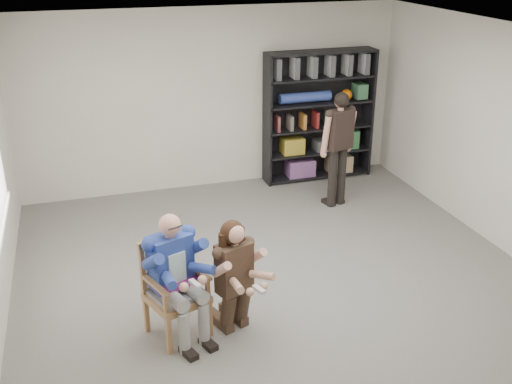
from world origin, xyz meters
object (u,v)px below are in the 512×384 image
object	(u,v)px
seated_man	(176,277)
kneeling_woman	(236,278)
armchair	(176,290)
standing_man	(338,150)
bookshelf	(319,116)

from	to	relation	value
seated_man	kneeling_woman	xyz separation A→B (m)	(0.58, -0.12, -0.06)
armchair	standing_man	world-z (taller)	standing_man
armchair	standing_man	xyz separation A→B (m)	(2.85, 2.46, 0.35)
bookshelf	armchair	bearing A→B (deg)	-129.92
armchair	kneeling_woman	size ratio (longest dim) A/B	0.84
armchair	seated_man	distance (m)	0.15
kneeling_woman	bookshelf	distance (m)	4.46
armchair	standing_man	size ratio (longest dim) A/B	0.59
armchair	seated_man	size ratio (longest dim) A/B	0.77
bookshelf	standing_man	size ratio (longest dim) A/B	1.22
kneeling_woman	standing_man	world-z (taller)	standing_man
armchair	seated_man	xyz separation A→B (m)	(0.00, -0.00, 0.15)
standing_man	kneeling_woman	bearing A→B (deg)	-147.90
seated_man	standing_man	distance (m)	3.77
seated_man	kneeling_woman	world-z (taller)	seated_man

